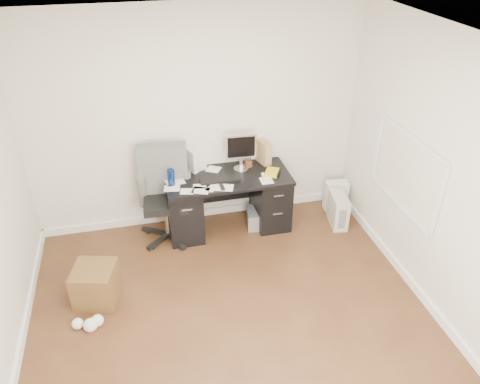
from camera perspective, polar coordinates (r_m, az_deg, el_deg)
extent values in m
plane|color=#452416|center=(4.78, -0.66, -16.11)|extent=(4.00, 4.00, 0.00)
cube|color=beige|center=(5.62, -5.38, 8.62)|extent=(4.00, 0.02, 2.70)
cube|color=beige|center=(4.68, 23.85, 0.86)|extent=(0.02, 4.00, 2.70)
cube|color=white|center=(3.32, -0.96, 17.08)|extent=(4.00, 4.00, 0.02)
cube|color=white|center=(6.23, -4.77, -2.50)|extent=(4.00, 0.03, 0.10)
cube|color=white|center=(5.40, 20.74, -11.09)|extent=(0.03, 4.00, 0.10)
cube|color=white|center=(4.86, -25.46, -18.30)|extent=(0.03, 4.00, 0.10)
cube|color=black|center=(5.64, -1.50, 1.77)|extent=(1.50, 0.70, 0.04)
cube|color=black|center=(5.76, -6.81, -2.12)|extent=(0.40, 0.60, 0.71)
cube|color=black|center=(5.95, 3.73, -0.75)|extent=(0.40, 0.60, 0.71)
cube|color=black|center=(6.05, -2.13, 1.02)|extent=(0.70, 0.03, 0.51)
cube|color=black|center=(5.54, -2.48, 1.56)|extent=(0.47, 0.17, 0.03)
sphere|color=silver|center=(5.60, 2.81, 2.15)|extent=(0.07, 0.07, 0.06)
cylinder|color=navy|center=(5.48, -8.39, 1.82)|extent=(0.10, 0.10, 0.19)
cube|color=silver|center=(5.73, -6.08, 3.91)|extent=(0.20, 0.26, 0.28)
cube|color=olive|center=(5.88, 2.85, 4.90)|extent=(0.19, 0.28, 0.29)
cube|color=yellow|center=(5.68, 3.97, 2.40)|extent=(0.24, 0.26, 0.04)
cube|color=beige|center=(6.11, 11.87, -2.13)|extent=(0.25, 0.44, 0.41)
cube|color=white|center=(6.41, 11.59, -0.39)|extent=(0.32, 0.25, 0.41)
cube|color=#523418|center=(5.12, -17.17, -10.71)|extent=(0.50, 0.50, 0.41)
cube|color=#5C5C60|center=(6.01, 2.70, -3.15)|extent=(0.42, 0.37, 0.22)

